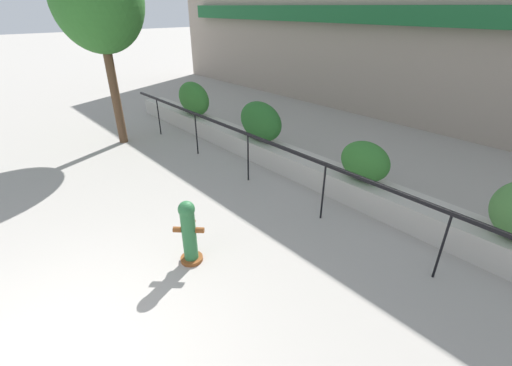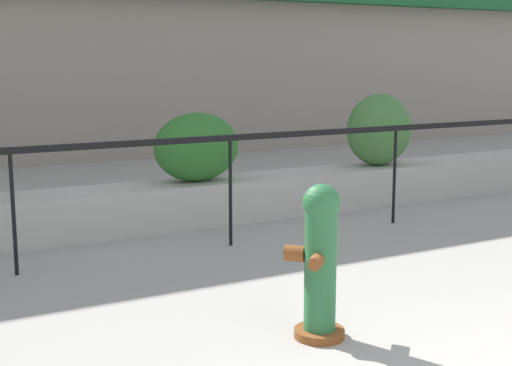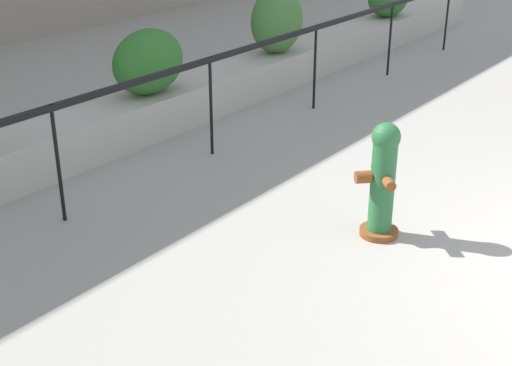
# 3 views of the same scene
# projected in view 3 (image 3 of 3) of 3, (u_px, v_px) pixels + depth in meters

# --- Properties ---
(planter_wall_low) EXTENTS (18.00, 0.70, 0.50)m
(planter_wall_low) POSITION_uv_depth(u_px,v_px,m) (145.00, 115.00, 8.84)
(planter_wall_low) COLOR #B7B2A8
(planter_wall_low) RESTS_ON ground
(fence_railing_segment) EXTENTS (15.00, 0.05, 1.15)m
(fence_railing_segment) POSITION_uv_depth(u_px,v_px,m) (210.00, 69.00, 7.92)
(fence_railing_segment) COLOR black
(fence_railing_segment) RESTS_ON ground
(hedge_bush_2) EXTENTS (1.03, 0.63, 0.80)m
(hedge_bush_2) POSITION_uv_depth(u_px,v_px,m) (148.00, 62.00, 8.66)
(hedge_bush_2) COLOR #2D6B28
(hedge_bush_2) RESTS_ON planter_wall_low
(hedge_bush_3) EXTENTS (0.94, 0.67, 0.95)m
(hedge_bush_3) POSITION_uv_depth(u_px,v_px,m) (277.00, 21.00, 10.55)
(hedge_bush_3) COLOR #427538
(hedge_bush_3) RESTS_ON planter_wall_low
(fire_hydrant) EXTENTS (0.50, 0.50, 1.08)m
(fire_hydrant) POSITION_uv_depth(u_px,v_px,m) (382.00, 180.00, 6.29)
(fire_hydrant) COLOR brown
(fire_hydrant) RESTS_ON ground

